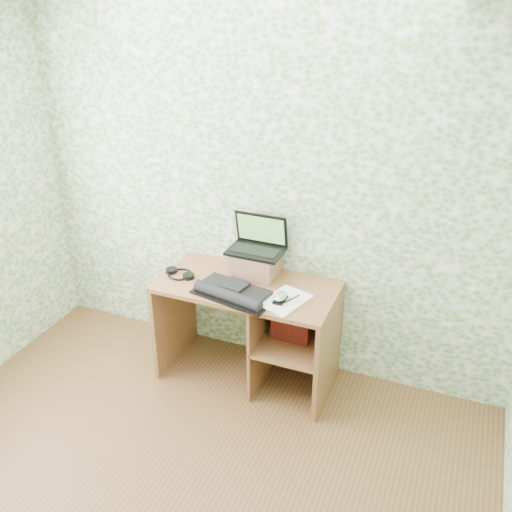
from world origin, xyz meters
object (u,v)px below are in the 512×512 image
at_px(desk, 260,319).
at_px(riser, 256,264).
at_px(notepad, 285,301).
at_px(laptop, 258,242).
at_px(keyboard, 232,292).

distance_m(desk, riser, 0.38).
xyz_separation_m(desk, notepad, (0.23, -0.14, 0.28)).
distance_m(laptop, notepad, 0.48).
xyz_separation_m(desk, laptop, (-0.08, 0.16, 0.50)).
distance_m(keyboard, notepad, 0.35).
distance_m(laptop, keyboard, 0.41).
bearing_deg(riser, keyboard, -97.10).
bearing_deg(laptop, desk, -63.74).
relative_size(desk, laptop, 3.21).
relative_size(desk, keyboard, 2.18).
distance_m(desk, keyboard, 0.37).
height_order(desk, keyboard, keyboard).
bearing_deg(keyboard, notepad, 20.25).
distance_m(desk, laptop, 0.53).
bearing_deg(notepad, keyboard, -153.23).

